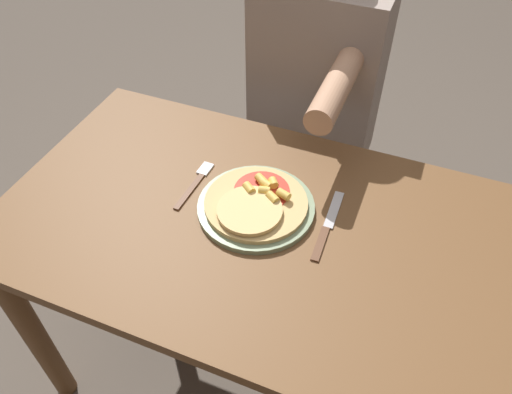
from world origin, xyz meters
TOP-DOWN VIEW (x-y plane):
  - ground_plane at (0.00, 0.00)m, footprint 8.00×8.00m
  - dining_table at (0.00, 0.00)m, footprint 1.24×0.70m
  - plate at (-0.04, 0.04)m, footprint 0.27×0.27m
  - pizza at (-0.04, 0.03)m, footprint 0.24×0.24m
  - fork at (-0.21, 0.07)m, footprint 0.03×0.18m
  - knife at (0.13, 0.05)m, footprint 0.03×0.22m
  - person_diner at (-0.06, 0.59)m, footprint 0.38×0.52m

SIDE VIEW (x-z plane):
  - ground_plane at x=0.00m, z-range 0.00..0.00m
  - dining_table at x=0.00m, z-range 0.25..0.97m
  - person_diner at x=-0.06m, z-range 0.10..1.31m
  - knife at x=0.13m, z-range 0.72..0.73m
  - fork at x=-0.21m, z-range 0.72..0.73m
  - plate at x=-0.04m, z-range 0.72..0.74m
  - pizza at x=-0.04m, z-range 0.73..0.77m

